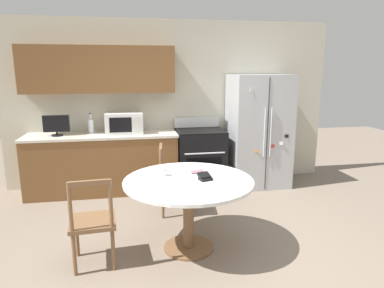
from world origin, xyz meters
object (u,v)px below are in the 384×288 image
(refrigerator, at_px, (258,131))
(countertop_tv, at_px, (56,125))
(dining_chair_left, at_px, (93,222))
(wallet, at_px, (205,177))
(microwave, at_px, (124,123))
(candle_glass, at_px, (163,172))
(oven_range, at_px, (200,158))
(counter_bottle, at_px, (91,126))
(dining_chair_far, at_px, (174,181))

(refrigerator, distance_m, countertop_tv, 3.06)
(dining_chair_left, xyz_separation_m, wallet, (1.10, 0.10, 0.35))
(microwave, relative_size, candle_glass, 6.13)
(oven_range, xyz_separation_m, counter_bottle, (-1.66, 0.14, 0.55))
(dining_chair_left, bearing_deg, dining_chair_far, 46.09)
(countertop_tv, bearing_deg, refrigerator, -0.88)
(dining_chair_left, bearing_deg, microwave, 77.95)
(refrigerator, xyz_separation_m, candle_glass, (-1.68, -1.69, -0.08))
(microwave, distance_m, dining_chair_left, 2.18)
(counter_bottle, bearing_deg, oven_range, -4.99)
(countertop_tv, bearing_deg, counter_bottle, 17.01)
(refrigerator, distance_m, candle_glass, 2.39)
(candle_glass, bearing_deg, dining_chair_far, 75.42)
(dining_chair_far, distance_m, wallet, 1.06)
(refrigerator, xyz_separation_m, oven_range, (-0.94, 0.04, -0.41))
(wallet, bearing_deg, oven_range, 79.76)
(dining_chair_left, bearing_deg, countertop_tv, 104.17)
(oven_range, distance_m, wallet, 1.99)
(microwave, height_order, wallet, microwave)
(dining_chair_far, xyz_separation_m, candle_glass, (-0.20, -0.79, 0.36))
(candle_glass, bearing_deg, dining_chair_left, -156.87)
(dining_chair_left, relative_size, dining_chair_far, 1.00)
(refrigerator, distance_m, counter_bottle, 2.61)
(candle_glass, distance_m, wallet, 0.44)
(candle_glass, xyz_separation_m, wallet, (0.40, -0.20, -0.01))
(refrigerator, distance_m, dining_chair_left, 3.14)
(counter_bottle, relative_size, dining_chair_far, 0.34)
(refrigerator, xyz_separation_m, dining_chair_far, (-1.48, -0.90, -0.45))
(oven_range, xyz_separation_m, dining_chair_left, (-1.45, -2.03, -0.03))
(counter_bottle, height_order, dining_chair_left, counter_bottle)
(counter_bottle, bearing_deg, refrigerator, -4.15)
(countertop_tv, bearing_deg, dining_chair_far, -31.02)
(dining_chair_left, bearing_deg, wallet, 1.25)
(dining_chair_far, relative_size, candle_glass, 10.03)
(oven_range, bearing_deg, wallet, -100.24)
(microwave, relative_size, counter_bottle, 1.82)
(dining_chair_left, distance_m, candle_glass, 0.85)
(oven_range, relative_size, counter_bottle, 3.57)
(oven_range, relative_size, dining_chair_left, 1.20)
(microwave, height_order, countertop_tv, microwave)
(refrigerator, height_order, microwave, refrigerator)
(refrigerator, bearing_deg, countertop_tv, 179.12)
(refrigerator, bearing_deg, wallet, -124.33)
(countertop_tv, distance_m, counter_bottle, 0.49)
(countertop_tv, relative_size, counter_bottle, 1.20)
(refrigerator, relative_size, oven_range, 1.63)
(refrigerator, bearing_deg, dining_chair_left, -140.23)
(microwave, distance_m, countertop_tv, 0.96)
(dining_chair_far, height_order, wallet, dining_chair_far)
(refrigerator, relative_size, dining_chair_left, 1.96)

